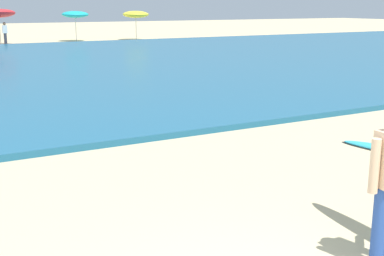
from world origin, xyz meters
name	(u,v)px	position (x,y,z in m)	size (l,w,h in m)	color
beach_umbrella_4	(75,14)	(9.02, 36.58, 2.03)	(2.01, 2.03, 2.32)	beige
beach_umbrella_5	(136,14)	(13.69, 35.83, 2.00)	(2.04, 2.06, 2.30)	beige
beachgoer_near_row_right	(5,33)	(3.51, 34.79, 0.84)	(0.32, 0.20, 1.58)	#383842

